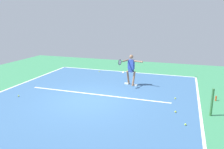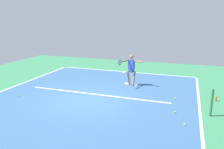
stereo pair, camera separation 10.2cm
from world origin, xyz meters
name	(u,v)px [view 1 (the left image)]	position (x,y,z in m)	size (l,w,h in m)	color
ground_plane	(89,100)	(0.00, 0.00, 0.00)	(20.02, 20.02, 0.00)	#388456
court_surface	(89,100)	(0.00, 0.00, 0.00)	(9.54, 11.76, 0.00)	#38608E
court_line_baseline_near	(124,72)	(0.00, -5.83, 0.00)	(9.54, 0.10, 0.01)	white
court_line_sideline_left	(200,114)	(-4.72, 0.00, 0.00)	(0.10, 11.76, 0.01)	white
court_line_sideline_right	(6,90)	(4.72, 0.00, 0.00)	(0.10, 11.76, 0.01)	white
court_line_service	(96,94)	(0.00, -0.82, 0.00)	(7.15, 0.10, 0.01)	white
court_line_centre_mark	(123,72)	(0.00, -5.63, 0.00)	(0.10, 0.30, 0.01)	white
net_post	(212,102)	(-5.07, 0.00, 0.54)	(0.09, 0.09, 1.07)	#38753D
tennis_player	(131,68)	(-1.22, -2.88, 0.97)	(1.14, 1.14, 1.71)	#9E7051
tennis_ball_by_sideline	(19,96)	(3.36, 0.63, 0.03)	(0.07, 0.07, 0.07)	#C6E53D
tennis_ball_by_baseline	(185,124)	(-4.18, 1.14, 0.03)	(0.07, 0.07, 0.07)	#C6E53D
tennis_ball_near_service_line	(175,98)	(-3.70, -1.41, 0.03)	(0.07, 0.07, 0.07)	#CCE033
tennis_ball_centre_court	(175,112)	(-3.79, 0.15, 0.03)	(0.07, 0.07, 0.07)	yellow
tennis_ball_far_corner	(99,71)	(1.61, -5.25, 0.03)	(0.07, 0.07, 0.07)	#C6E53D
water_bottle	(216,98)	(-5.44, -1.77, 0.11)	(0.07, 0.07, 0.22)	#D84C1E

